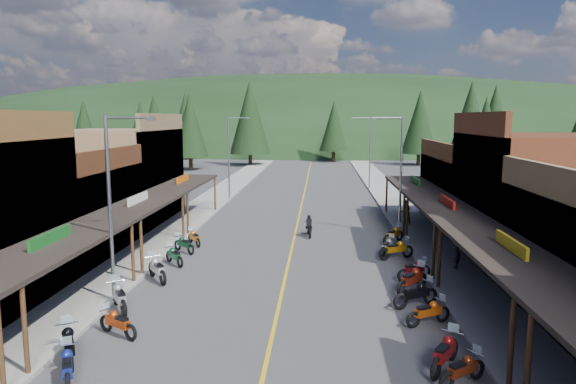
% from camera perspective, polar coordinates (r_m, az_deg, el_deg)
% --- Properties ---
extents(ground, '(220.00, 220.00, 0.00)m').
position_cam_1_polar(ground, '(27.84, -0.02, -8.24)').
color(ground, '#38383A').
rests_on(ground, ground).
extents(centerline, '(0.15, 90.00, 0.01)m').
position_cam_1_polar(centerline, '(47.33, 1.53, -1.35)').
color(centerline, gold).
rests_on(centerline, ground).
extents(sidewalk_west, '(3.40, 94.00, 0.15)m').
position_cam_1_polar(sidewalk_west, '(48.42, -8.81, -1.14)').
color(sidewalk_west, gray).
rests_on(sidewalk_west, ground).
extents(sidewalk_east, '(3.40, 94.00, 0.15)m').
position_cam_1_polar(sidewalk_east, '(47.80, 12.01, -1.35)').
color(sidewalk_east, gray).
rests_on(sidewalk_east, ground).
extents(shop_west_2, '(10.90, 9.00, 6.20)m').
position_cam_1_polar(shop_west_2, '(32.73, -24.62, -1.95)').
color(shop_west_2, '#3F2111').
rests_on(shop_west_2, ground).
extents(shop_west_3, '(10.90, 10.20, 8.20)m').
position_cam_1_polar(shop_west_3, '(41.21, -18.46, 1.73)').
color(shop_west_3, brown).
rests_on(shop_west_3, ground).
extents(shop_east_2, '(10.90, 9.00, 8.20)m').
position_cam_1_polar(shop_east_2, '(31.11, 26.44, -0.72)').
color(shop_east_2, '#562B19').
rests_on(shop_east_2, ground).
extents(shop_east_3, '(10.90, 10.20, 6.20)m').
position_cam_1_polar(shop_east_3, '(40.16, 21.06, 0.02)').
color(shop_east_3, '#4C2D16').
rests_on(shop_east_3, ground).
extents(streetlight_0, '(2.16, 0.18, 8.00)m').
position_cam_1_polar(streetlight_0, '(22.65, -18.89, -0.94)').
color(streetlight_0, gray).
rests_on(streetlight_0, ground).
extents(streetlight_1, '(2.16, 0.18, 8.00)m').
position_cam_1_polar(streetlight_1, '(49.52, -6.45, 4.22)').
color(streetlight_1, gray).
rests_on(streetlight_1, ground).
extents(streetlight_2, '(2.16, 0.18, 8.00)m').
position_cam_1_polar(streetlight_2, '(35.20, 12.21, 2.46)').
color(streetlight_2, gray).
rests_on(streetlight_2, ground).
extents(streetlight_3, '(2.16, 0.18, 8.00)m').
position_cam_1_polar(streetlight_3, '(56.98, 8.95, 4.70)').
color(streetlight_3, gray).
rests_on(streetlight_3, ground).
extents(ridge_hill, '(310.00, 140.00, 60.00)m').
position_cam_1_polar(ridge_hill, '(161.84, 3.06, 5.45)').
color(ridge_hill, black).
rests_on(ridge_hill, ground).
extents(pine_0, '(5.04, 5.04, 11.00)m').
position_cam_1_polar(pine_0, '(97.97, -21.71, 6.85)').
color(pine_0, black).
rests_on(pine_0, ground).
extents(pine_1, '(5.88, 5.88, 12.50)m').
position_cam_1_polar(pine_1, '(100.00, -11.35, 7.72)').
color(pine_1, black).
rests_on(pine_1, ground).
extents(pine_2, '(6.72, 6.72, 14.00)m').
position_cam_1_polar(pine_2, '(85.44, -4.27, 8.30)').
color(pine_2, black).
rests_on(pine_2, ground).
extents(pine_3, '(5.04, 5.04, 11.00)m').
position_cam_1_polar(pine_3, '(92.68, 5.11, 7.35)').
color(pine_3, black).
rests_on(pine_3, ground).
extents(pine_4, '(5.88, 5.88, 12.50)m').
position_cam_1_polar(pine_4, '(88.16, 14.43, 7.57)').
color(pine_4, black).
rests_on(pine_4, ground).
extents(pine_5, '(6.72, 6.72, 14.00)m').
position_cam_1_polar(pine_5, '(103.79, 21.99, 7.72)').
color(pine_5, black).
rests_on(pine_5, ground).
extents(pine_7, '(5.88, 5.88, 12.50)m').
position_cam_1_polar(pine_7, '(108.03, -14.66, 7.64)').
color(pine_7, black).
rests_on(pine_7, ground).
extents(pine_8, '(4.48, 4.48, 10.00)m').
position_cam_1_polar(pine_8, '(70.76, -16.03, 6.38)').
color(pine_8, black).
rests_on(pine_8, ground).
extents(pine_9, '(4.93, 4.93, 10.80)m').
position_cam_1_polar(pine_9, '(75.04, 21.08, 6.55)').
color(pine_9, black).
rests_on(pine_9, ground).
extents(pine_10, '(5.38, 5.38, 11.60)m').
position_cam_1_polar(pine_10, '(79.14, -10.86, 7.31)').
color(pine_10, black).
rests_on(pine_10, ground).
extents(pine_11, '(5.82, 5.82, 12.40)m').
position_cam_1_polar(pine_11, '(67.18, 19.61, 7.18)').
color(pine_11, black).
rests_on(pine_11, ground).
extents(bike_west_2, '(1.55, 2.15, 1.18)m').
position_cam_1_polar(bike_west_2, '(17.44, -23.33, -17.25)').
color(bike_west_2, navy).
rests_on(bike_west_2, ground).
extents(bike_west_3, '(1.78, 2.34, 1.29)m').
position_cam_1_polar(bike_west_3, '(18.80, -23.19, -15.15)').
color(bike_west_3, black).
rests_on(bike_west_3, ground).
extents(bike_west_4, '(2.03, 1.59, 1.13)m').
position_cam_1_polar(bike_west_4, '(20.19, -18.41, -13.51)').
color(bike_west_4, '#A5340B').
rests_on(bike_west_4, ground).
extents(bike_west_5, '(1.92, 2.38, 1.33)m').
position_cam_1_polar(bike_west_5, '(22.55, -18.25, -10.90)').
color(bike_west_5, '#959499').
rests_on(bike_west_5, ground).
extents(bike_west_6, '(1.98, 2.31, 1.32)m').
position_cam_1_polar(bike_west_6, '(26.02, -14.35, -8.18)').
color(bike_west_6, '#AFAEB3').
rests_on(bike_west_6, ground).
extents(bike_west_7, '(1.76, 1.89, 1.11)m').
position_cam_1_polar(bike_west_7, '(28.59, -12.53, -6.84)').
color(bike_west_7, '#0E4625').
rests_on(bike_west_7, ground).
extents(bike_west_8, '(1.88, 1.77, 1.11)m').
position_cam_1_polar(bike_west_8, '(30.99, -11.48, -5.63)').
color(bike_west_8, '#0B371F').
rests_on(bike_west_8, ground).
extents(bike_west_9, '(1.59, 1.90, 1.08)m').
position_cam_1_polar(bike_west_9, '(32.60, -10.40, -4.94)').
color(bike_west_9, '#C2620D').
rests_on(bike_west_9, ground).
extents(bike_east_2, '(1.91, 1.63, 1.09)m').
position_cam_1_polar(bike_east_2, '(16.88, 18.83, -18.08)').
color(bike_east_2, '#61200D').
rests_on(bike_east_2, ground).
extents(bike_east_3, '(1.81, 2.27, 1.27)m').
position_cam_1_polar(bike_east_3, '(17.59, 17.05, -16.55)').
color(bike_east_3, maroon).
rests_on(bike_east_3, ground).
extents(bike_east_4, '(2.05, 1.50, 1.13)m').
position_cam_1_polar(bike_east_4, '(20.87, 15.34, -12.65)').
color(bike_east_4, '#C14B0D').
rests_on(bike_east_4, ground).
extents(bike_east_5, '(2.27, 1.70, 1.25)m').
position_cam_1_polar(bike_east_5, '(22.58, 14.02, -10.80)').
color(bike_east_5, black).
rests_on(bike_east_5, ground).
extents(bike_east_6, '(2.11, 2.26, 1.33)m').
position_cam_1_polar(bike_east_6, '(24.30, 13.64, -9.32)').
color(bike_east_6, maroon).
rests_on(bike_east_6, ground).
extents(bike_east_7, '(2.00, 1.50, 1.10)m').
position_cam_1_polar(bike_east_7, '(26.18, 13.84, -8.30)').
color(bike_east_7, maroon).
rests_on(bike_east_7, ground).
extents(bike_east_8, '(2.27, 1.62, 1.24)m').
position_cam_1_polar(bike_east_8, '(29.62, 11.94, -6.16)').
color(bike_east_8, '#B8700D').
rests_on(bike_east_8, ground).
extents(bike_east_9, '(1.49, 2.04, 1.12)m').
position_cam_1_polar(bike_east_9, '(30.40, 10.99, -5.88)').
color(bike_east_9, gray).
rests_on(bike_east_9, ground).
extents(bike_east_10, '(1.91, 2.11, 1.22)m').
position_cam_1_polar(bike_east_10, '(33.25, 11.62, -4.58)').
color(bike_east_10, '#985D0A').
rests_on(bike_east_10, ground).
extents(rider_on_bike, '(0.89, 2.06, 1.52)m').
position_cam_1_polar(rider_on_bike, '(34.48, 2.35, -3.96)').
color(rider_on_bike, black).
rests_on(rider_on_bike, ground).
extents(pedestrian_east_a, '(0.58, 0.74, 1.80)m').
position_cam_1_polar(pedestrian_east_a, '(28.15, 18.22, -6.26)').
color(pedestrian_east_a, '#2B2030').
rests_on(pedestrian_east_a, sidewalk_east).
extents(pedestrian_east_b, '(0.94, 0.63, 1.80)m').
position_cam_1_polar(pedestrian_east_b, '(38.62, 12.92, -2.18)').
color(pedestrian_east_b, '#4D4130').
rests_on(pedestrian_east_b, sidewalk_east).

